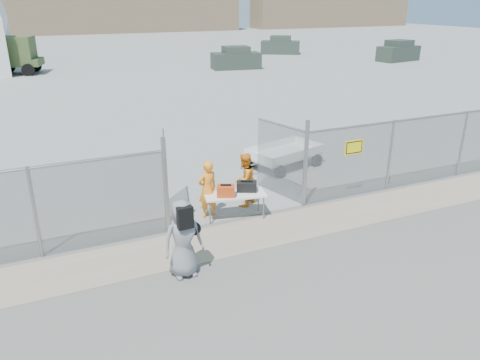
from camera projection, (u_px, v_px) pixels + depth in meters
name	position (u px, v px, depth m)	size (l,w,h in m)	color
ground	(275.00, 252.00, 10.99)	(160.00, 160.00, 0.00)	#4F4D4D
tarmac_inside	(77.00, 58.00, 46.71)	(160.00, 80.00, 0.01)	gray
dirt_strip	(256.00, 233.00, 11.84)	(44.00, 1.60, 0.01)	gray
distant_hills	(81.00, 5.00, 77.61)	(140.00, 6.00, 9.00)	#7F684F
chain_link_fence	(240.00, 180.00, 12.29)	(40.00, 0.20, 2.20)	gray
folding_table	(235.00, 206.00, 12.59)	(1.63, 0.68, 0.69)	white
orange_bag	(226.00, 191.00, 12.28)	(0.47, 0.31, 0.29)	#CA4416
black_duffel	(247.00, 186.00, 12.62)	(0.54, 0.32, 0.26)	black
security_worker_left	(208.00, 189.00, 12.50)	(0.58, 0.38, 1.59)	orange
security_worker_right	(244.00, 180.00, 13.19)	(0.76, 0.59, 1.56)	orange
visitor	(183.00, 239.00, 9.78)	(0.85, 0.55, 1.73)	slate
utility_trailer	(284.00, 156.00, 16.40)	(3.30, 1.70, 0.80)	white
military_truck	(0.00, 56.00, 36.11)	(5.98, 2.21, 2.85)	#405229
parked_vehicle_near	(236.00, 58.00, 39.15)	(4.02, 1.82, 1.82)	#313C33
parked_vehicle_mid	(280.00, 45.00, 49.83)	(4.05, 1.83, 1.83)	#313C33
parked_vehicle_far	(398.00, 51.00, 44.10)	(4.17, 1.89, 1.89)	#313C33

